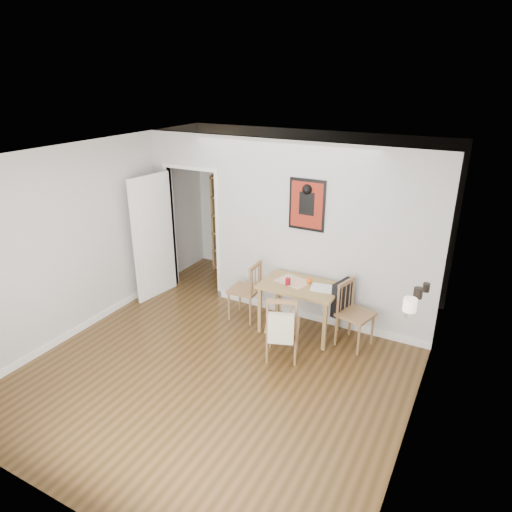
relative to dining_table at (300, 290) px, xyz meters
The scene contains 15 objects.
ground 1.26m from the dining_table, 117.88° to the right, with size 5.20×5.20×0.00m, color brown.
room_shell 0.86m from the dining_table, 136.06° to the left, with size 5.20×5.20×5.20m.
dining_table is the anchor object (origin of this frame).
chair_left 0.89m from the dining_table, behind, with size 0.47×0.47×0.90m.
chair_right 0.79m from the dining_table, ahead, with size 0.60×0.55×0.90m.
chair_front 0.72m from the dining_table, 84.81° to the right, with size 0.59×0.62×0.92m.
bookshelf 2.42m from the dining_table, 143.30° to the left, with size 0.75×0.30×1.77m.
fireplace 1.80m from the dining_table, 23.03° to the right, with size 0.45×1.25×1.16m.
red_glass 0.22m from the dining_table, 149.85° to the right, with size 0.07×0.07×0.10m, color maroon.
orange_fruit 0.18m from the dining_table, 47.09° to the left, with size 0.08×0.08×0.08m, color #E0590B.
placemat 0.17m from the dining_table, 160.39° to the left, with size 0.44×0.33×0.00m, color beige.
notebook 0.34m from the dining_table, ahead, with size 0.33×0.24×0.02m, color silver.
mantel_lamp 2.00m from the dining_table, 33.22° to the right, with size 0.13×0.13×0.21m.
ceramic_jar_a 1.78m from the dining_table, 19.05° to the right, with size 0.10×0.10×0.12m, color black.
ceramic_jar_b 1.77m from the dining_table, 11.87° to the right, with size 0.08×0.08×0.10m, color black.
Camera 1 is at (2.63, -4.31, 3.42)m, focal length 32.00 mm.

